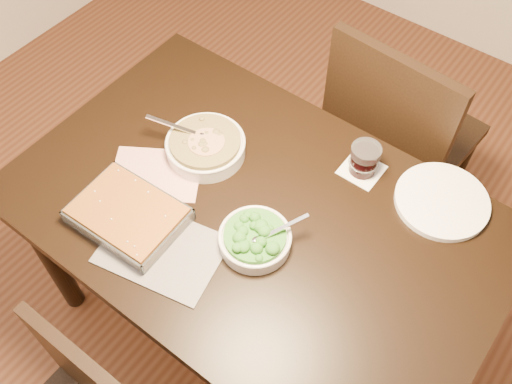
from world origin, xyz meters
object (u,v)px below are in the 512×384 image
(broccoli_bowl, at_px, (255,239))
(chair_far, at_px, (395,134))
(table, at_px, (255,229))
(baking_dish, at_px, (128,215))
(wine_tumbler, at_px, (364,159))
(stew_bowl, at_px, (206,146))
(dinner_plate, at_px, (442,201))

(broccoli_bowl, relative_size, chair_far, 0.21)
(table, bearing_deg, baking_dish, -137.77)
(baking_dish, height_order, chair_far, chair_far)
(wine_tumbler, bearing_deg, baking_dish, -128.02)
(baking_dish, xyz_separation_m, wine_tumbler, (0.43, 0.55, 0.03))
(stew_bowl, relative_size, baking_dish, 0.84)
(baking_dish, height_order, dinner_plate, baking_dish)
(dinner_plate, bearing_deg, table, -139.92)
(table, height_order, dinner_plate, dinner_plate)
(baking_dish, xyz_separation_m, dinner_plate, (0.67, 0.58, -0.02))
(baking_dish, relative_size, chair_far, 0.31)
(baking_dish, distance_m, dinner_plate, 0.89)
(stew_bowl, height_order, chair_far, chair_far)
(broccoli_bowl, distance_m, wine_tumbler, 0.41)
(table, height_order, stew_bowl, stew_bowl)
(table, distance_m, dinner_plate, 0.55)
(baking_dish, xyz_separation_m, chair_far, (0.38, 0.92, -0.22))
(stew_bowl, distance_m, broccoli_bowl, 0.36)
(baking_dish, bearing_deg, broccoli_bowl, 22.40)
(table, distance_m, stew_bowl, 0.29)
(broccoli_bowl, height_order, chair_far, chair_far)
(table, distance_m, broccoli_bowl, 0.16)
(wine_tumbler, relative_size, dinner_plate, 0.36)
(broccoli_bowl, height_order, wine_tumbler, wine_tumbler)
(wine_tumbler, relative_size, chair_far, 0.10)
(table, relative_size, baking_dish, 4.52)
(baking_dish, relative_size, dinner_plate, 1.15)
(stew_bowl, xyz_separation_m, wine_tumbler, (0.41, 0.23, 0.02))
(stew_bowl, distance_m, dinner_plate, 0.71)
(stew_bowl, distance_m, wine_tumbler, 0.47)
(baking_dish, distance_m, chair_far, 1.02)
(stew_bowl, xyz_separation_m, chair_far, (0.37, 0.60, -0.23))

